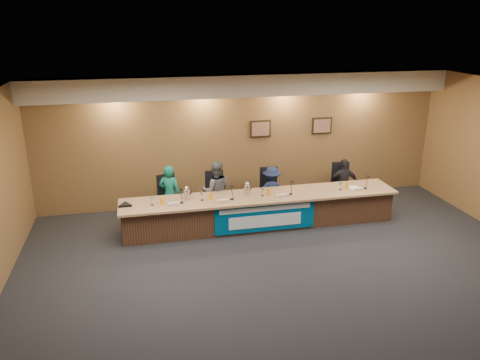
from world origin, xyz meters
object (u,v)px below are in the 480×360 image
object	(u,v)px
panelist_d	(343,184)
panelist_b	(216,191)
banner	(265,217)
office_chair_a	(170,202)
dais_body	(260,211)
carafe_mid	(247,190)
office_chair_d	(341,188)
office_chair_c	(270,194)
panelist_a	(170,195)
panelist_c	(272,191)
carafe_left	(187,195)
speakerphone	(125,205)
office_chair_b	(215,198)

from	to	relation	value
panelist_d	panelist_b	bearing A→B (deg)	8.67
banner	office_chair_a	size ratio (longest dim) A/B	4.58
dais_body	panelist_d	size ratio (longest dim) A/B	4.82
dais_body	panelist_b	bearing A→B (deg)	146.78
panelist_b	carafe_mid	size ratio (longest dim) A/B	5.85
office_chair_d	office_chair_c	bearing A→B (deg)	-169.05
panelist_a	panelist_c	size ratio (longest dim) A/B	1.18
panelist_d	carafe_left	distance (m)	3.90
panelist_b	panelist_d	world-z (taller)	panelist_b
dais_body	carafe_left	world-z (taller)	carafe_left
dais_body	speakerphone	distance (m)	2.93
banner	panelist_d	size ratio (longest dim) A/B	1.77
panelist_b	office_chair_c	xyz separation A→B (m)	(1.32, 0.10, -0.22)
panelist_b	office_chair_b	xyz separation A→B (m)	(0.00, 0.10, -0.22)
dais_body	office_chair_c	bearing A→B (deg)	58.14
panelist_d	office_chair_b	bearing A→B (deg)	6.84
dais_body	office_chair_c	distance (m)	0.82
banner	panelist_a	xyz separation A→B (m)	(-1.94, 1.00, 0.31)
banner	office_chair_a	bearing A→B (deg)	150.41
panelist_c	office_chair_b	size ratio (longest dim) A/B	2.44
speakerphone	office_chair_a	bearing A→B (deg)	37.09
banner	office_chair_a	world-z (taller)	banner
office_chair_b	banner	bearing A→B (deg)	-47.28
panelist_a	speakerphone	distance (m)	1.15
office_chair_b	office_chair_c	distance (m)	1.32
carafe_left	speakerphone	size ratio (longest dim) A/B	0.75
panelist_c	office_chair_c	size ratio (longest dim) A/B	2.44
panelist_b	office_chair_b	world-z (taller)	panelist_b
panelist_a	office_chair_a	distance (m)	0.23
panelist_b	office_chair_d	bearing A→B (deg)	-174.33
banner	carafe_left	size ratio (longest dim) A/B	9.21
office_chair_c	office_chair_d	xyz separation A→B (m)	(1.81, 0.00, 0.00)
panelist_d	carafe_left	xyz separation A→B (m)	(-3.85, -0.56, 0.25)
panelist_c	office_chair_a	world-z (taller)	panelist_c
panelist_b	speakerphone	distance (m)	2.10
banner	panelist_b	xyz separation A→B (m)	(-0.89, 1.00, 0.32)
office_chair_d	carafe_mid	xyz separation A→B (m)	(-2.54, -0.68, 0.39)
panelist_b	carafe_left	bearing A→B (deg)	41.76
panelist_d	office_chair_c	xyz separation A→B (m)	(-1.81, 0.10, -0.14)
panelist_d	office_chair_b	distance (m)	3.13
panelist_a	panelist_b	world-z (taller)	panelist_b
panelist_d	speakerphone	size ratio (longest dim) A/B	3.89
office_chair_a	speakerphone	xyz separation A→B (m)	(-0.96, -0.73, 0.30)
banner	panelist_c	xyz separation A→B (m)	(0.43, 1.00, 0.21)
banner	carafe_left	world-z (taller)	carafe_left
panelist_d	office_chair_c	world-z (taller)	panelist_d
panelist_a	panelist_d	xyz separation A→B (m)	(4.17, 0.00, -0.07)
dais_body	panelist_a	world-z (taller)	panelist_a
panelist_a	office_chair_a	world-z (taller)	panelist_a
carafe_left	office_chair_c	bearing A→B (deg)	17.96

